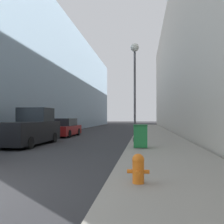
% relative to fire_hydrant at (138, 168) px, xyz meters
% --- Properties ---
extents(sidewalk_right, '(3.74, 60.00, 0.14)m').
position_rel_fire_hydrant_xyz_m(sidewalk_right, '(1.12, 16.44, -0.42)').
color(sidewalk_right, gray).
rests_on(sidewalk_right, ground).
extents(building_left_glass, '(12.00, 60.00, 13.65)m').
position_rel_fire_hydrant_xyz_m(building_left_glass, '(-14.78, 24.44, 6.34)').
color(building_left_glass, '#849EB2').
rests_on(building_left_glass, ground).
extents(building_right_stone, '(12.00, 60.00, 16.28)m').
position_rel_fire_hydrant_xyz_m(building_right_stone, '(9.09, 24.44, 7.65)').
color(building_right_stone, beige).
rests_on(building_right_stone, ground).
extents(fire_hydrant, '(0.50, 0.39, 0.67)m').
position_rel_fire_hydrant_xyz_m(fire_hydrant, '(0.00, 0.00, 0.00)').
color(fire_hydrant, orange).
rests_on(fire_hydrant, sidewalk_right).
extents(trash_bin, '(0.68, 0.72, 1.14)m').
position_rel_fire_hydrant_xyz_m(trash_bin, '(-0.04, 6.67, 0.24)').
color(trash_bin, '#1E7538').
rests_on(trash_bin, sidewalk_right).
extents(lamppost, '(0.52, 0.52, 6.11)m').
position_rel_fire_hydrant_xyz_m(lamppost, '(-0.43, 9.77, 3.95)').
color(lamppost, '#4C4C51').
rests_on(lamppost, sidewalk_right).
extents(pickup_truck, '(2.02, 5.59, 2.23)m').
position_rel_fire_hydrant_xyz_m(pickup_truck, '(-6.62, 8.44, 0.45)').
color(pickup_truck, black).
rests_on(pickup_truck, ground).
extents(parked_sedan_near, '(1.97, 4.74, 1.54)m').
position_rel_fire_hydrant_xyz_m(parked_sedan_near, '(-6.72, 15.14, 0.22)').
color(parked_sedan_near, maroon).
rests_on(parked_sedan_near, ground).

